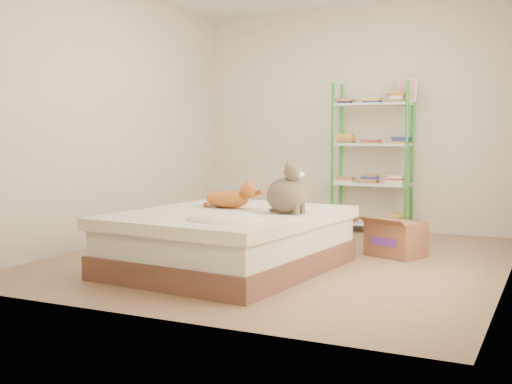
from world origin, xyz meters
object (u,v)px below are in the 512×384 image
Objects in this scene: shelf_unit at (373,157)px; cardboard_box at (396,239)px; orange_cat at (227,197)px; white_bin at (235,209)px; grey_cat at (286,188)px; bed at (229,240)px.

cardboard_box is (0.60, -1.35, -0.69)m from shelf_unit.
cardboard_box is at bearing -66.28° from shelf_unit.
cardboard_box is at bearing 38.47° from orange_cat.
white_bin is (-2.32, 1.27, 0.02)m from cardboard_box.
grey_cat is 1.09× the size of white_bin.
orange_cat is 1.25× the size of white_bin.
bed is 1.61m from cardboard_box.
orange_cat reaches higher than cardboard_box.
orange_cat reaches higher than bed.
bed is at bearing -63.48° from white_bin.
white_bin is at bearing -177.29° from shelf_unit.
grey_cat is 0.71× the size of cardboard_box.
bed is 4.89× the size of grey_cat.
grey_cat is at bearing 15.72° from bed.
shelf_unit reaches higher than cardboard_box.
shelf_unit is 4.57× the size of white_bin.
orange_cat is at bearing -120.02° from cardboard_box.
white_bin is (-1.72, -0.08, -0.67)m from shelf_unit.
orange_cat is 1.61m from cardboard_box.
bed is 5.30× the size of white_bin.
bed is at bearing 112.58° from grey_cat.
grey_cat is 2.44m from shelf_unit.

